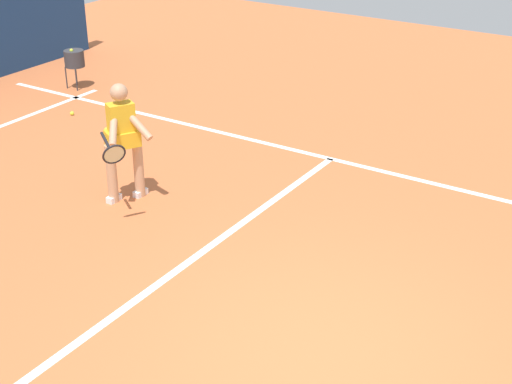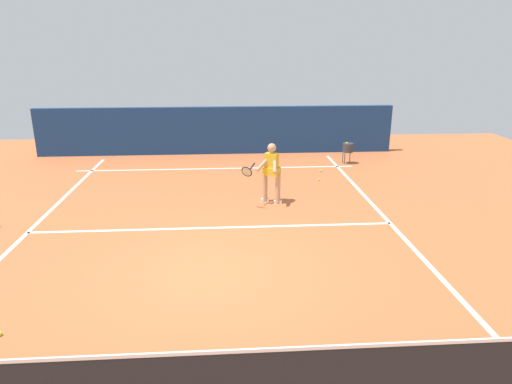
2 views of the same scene
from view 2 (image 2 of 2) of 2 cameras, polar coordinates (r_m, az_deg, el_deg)
The scene contains 10 objects.
ground_plane at distance 8.33m, azimuth -5.67°, elevation -9.92°, with size 25.06×25.06×0.00m, color #C66638.
court_back_wall at distance 16.97m, azimuth -4.93°, elevation 7.69°, with size 13.04×0.24×1.73m, color navy.
baseline_marking at distance 15.01m, azimuth -4.96°, elevation 2.95°, with size 9.04×0.10×0.01m, color white.
service_line_marking at distance 10.19m, azimuth -5.37°, elevation -4.49°, with size 8.04×0.10×0.01m, color white.
sideline_left_marking at distance 9.11m, azimuth 20.82°, elevation -8.50°, with size 0.10×17.28×0.01m, color white.
tennis_player at distance 11.49m, azimuth 1.86°, elevation 2.66°, with size 1.06×0.80×1.55m.
tennis_ball_near at distance 14.74m, azimuth 8.09°, elevation 2.68°, with size 0.07×0.07×0.07m, color #D1E533.
tennis_ball_mid at distance 7.57m, azimuth -29.47°, elevation -15.21°, with size 0.07×0.07×0.07m, color #D1E533.
tennis_ball_far at distance 13.76m, azimuth 7.91°, elevation 1.57°, with size 0.07×0.07×0.07m, color #D1E533.
ball_hopper at distance 15.81m, azimuth 11.45°, elevation 5.45°, with size 0.36×0.36×0.74m.
Camera 2 is at (-0.31, 7.36, 3.89)m, focal length 31.91 mm.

